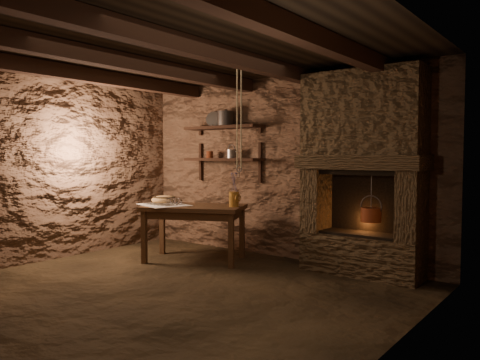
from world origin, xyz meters
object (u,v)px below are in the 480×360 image
Objects in this scene: stoneware_jug at (234,192)px; red_pot at (371,214)px; iron_stockpot at (226,119)px; work_table at (194,231)px; wooden_bowl at (164,200)px.

stoneware_jug is 1.68m from red_pot.
iron_stockpot reaches higher than stoneware_jug.
red_pot is (2.12, 0.60, 0.32)m from work_table.
iron_stockpot is (-0.06, 0.72, 1.48)m from work_table.
stoneware_jug is (0.50, 0.19, 0.52)m from work_table.
work_table is at bearing -85.03° from iron_stockpot.
wooden_bowl is at bearing -167.25° from red_pot.
work_table is 1.64m from iron_stockpot.
wooden_bowl is 1.41m from iron_stockpot.
stoneware_jug reaches higher than work_table.
red_pot reaches higher than wooden_bowl.
iron_stockpot is at bearing 149.93° from stoneware_jug.
iron_stockpot is 0.45× the size of red_pot.
iron_stockpot is at bearing 70.14° from work_table.
red_pot reaches higher than stoneware_jug.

